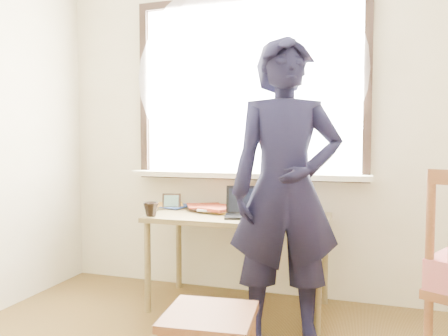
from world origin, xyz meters
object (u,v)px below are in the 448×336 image
(work_chair, at_px, (210,326))
(mug_dark, at_px, (151,209))
(mug_white, at_px, (240,204))
(laptop, at_px, (247,209))
(person, at_px, (286,191))
(desk, at_px, (239,225))

(work_chair, bearing_deg, mug_dark, 130.32)
(mug_white, bearing_deg, laptop, -63.25)
(mug_dark, bearing_deg, laptop, 17.58)
(mug_white, distance_m, person, 0.77)
(person, bearing_deg, laptop, 115.40)
(person, bearing_deg, work_chair, -123.81)
(work_chair, distance_m, person, 0.92)
(work_chair, bearing_deg, desk, 99.09)
(desk, height_order, person, person)
(desk, distance_m, laptop, 0.14)
(desk, relative_size, mug_white, 10.61)
(laptop, height_order, mug_white, laptop)
(mug_white, bearing_deg, mug_dark, -140.37)
(desk, bearing_deg, mug_dark, -157.08)
(mug_white, bearing_deg, person, -53.45)
(laptop, xyz_separation_m, mug_white, (-0.12, 0.23, -0.00))
(work_chair, height_order, person, person)
(desk, distance_m, person, 0.65)
(desk, distance_m, work_chair, 1.16)
(laptop, relative_size, mug_dark, 3.29)
(person, bearing_deg, mug_white, 110.35)
(mug_white, xyz_separation_m, person, (0.45, -0.60, 0.18))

